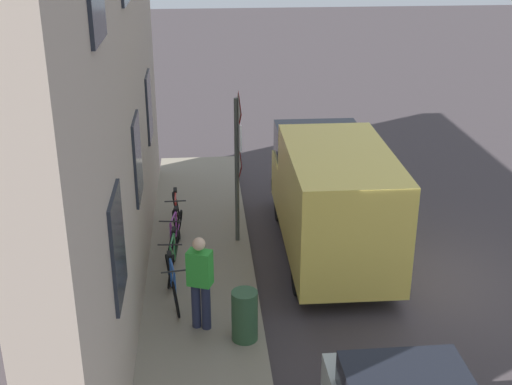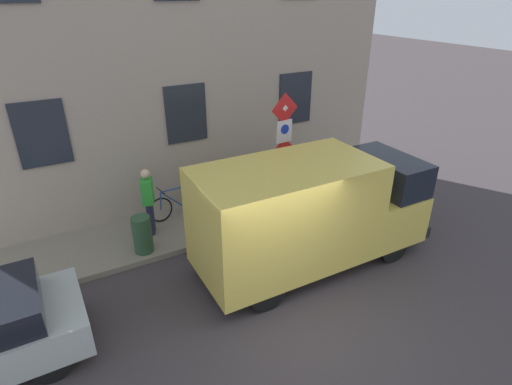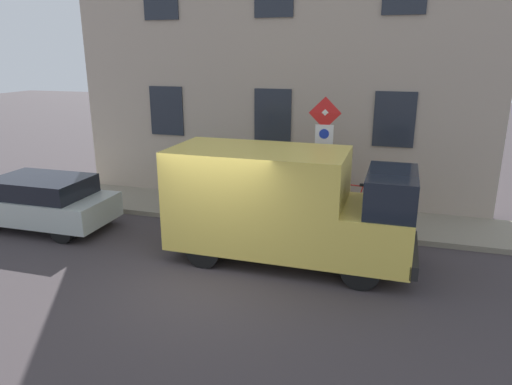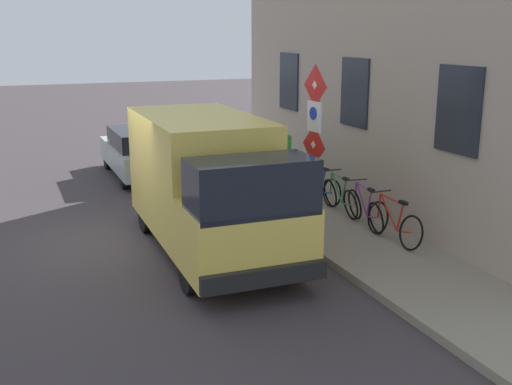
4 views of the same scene
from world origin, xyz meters
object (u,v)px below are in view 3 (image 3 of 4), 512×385
delivery_van (285,203)px  bicycle_blue (248,191)px  bicycle_purple (317,197)px  parked_hatchback (39,201)px  bicycle_green (282,194)px  bicycle_red (353,200)px  pedestrian (213,175)px  litter_bin (191,197)px  sign_post_stacked (324,148)px

delivery_van → bicycle_blue: bearing=120.3°
delivery_van → bicycle_purple: (3.29, -0.18, -0.82)m
parked_hatchback → bicycle_green: (3.14, -5.81, -0.22)m
delivery_van → parked_hatchback: size_ratio=1.33×
bicycle_red → pedestrian: (-0.52, 3.98, 0.56)m
litter_bin → parked_hatchback: bearing=118.6°
delivery_van → pedestrian: size_ratio=3.11×
delivery_van → bicycle_blue: (3.28, 1.87, -0.82)m
bicycle_red → bicycle_blue: bearing=-1.6°
sign_post_stacked → bicycle_green: sign_post_stacked is taller
bicycle_red → bicycle_blue: same height
bicycle_green → bicycle_blue: size_ratio=1.01×
parked_hatchback → litter_bin: (1.90, -3.48, -0.14)m
bicycle_green → delivery_van: bearing=108.8°
delivery_van → litter_bin: 3.85m
delivery_van → bicycle_blue: size_ratio=3.13×
sign_post_stacked → delivery_van: (-1.90, 0.53, -0.89)m
bicycle_purple → pedestrian: bearing=17.6°
bicycle_blue → litter_bin: size_ratio=1.90×
sign_post_stacked → bicycle_red: bearing=-26.2°
delivery_van → pedestrian: 3.93m
bicycle_blue → litter_bin: (-1.24, 1.30, 0.08)m
bicycle_blue → delivery_van: bearing=111.2°
bicycle_blue → pedestrian: size_ratio=0.99×
parked_hatchback → pedestrian: 4.70m
sign_post_stacked → parked_hatchback: (-1.75, 7.18, -1.49)m
parked_hatchback → litter_bin: size_ratio=4.45×
bicycle_red → bicycle_green: size_ratio=1.00×
bicycle_green → sign_post_stacked: bearing=139.2°
delivery_van → bicycle_green: delivery_van is taller
pedestrian → parked_hatchback: bearing=54.6°
parked_hatchback → bicycle_red: size_ratio=2.34×
parked_hatchback → bicycle_purple: parked_hatchback is taller
sign_post_stacked → litter_bin: size_ratio=3.57×
bicycle_green → bicycle_blue: bearing=4.5°
pedestrian → delivery_van: bearing=155.7°
bicycle_red → pedestrian: pedestrian is taller
delivery_van → bicycle_blue: delivery_van is taller
bicycle_red → bicycle_green: bearing=-1.6°
parked_hatchback → pedestrian: size_ratio=2.33×
sign_post_stacked → litter_bin: (0.15, 3.70, -1.63)m
bicycle_red → litter_bin: litter_bin is taller
bicycle_purple → pedestrian: (-0.52, 2.95, 0.56)m
sign_post_stacked → delivery_van: size_ratio=0.60×
bicycle_red → sign_post_stacked: bearing=62.1°
bicycle_green → bicycle_blue: (-0.00, 1.03, 0.00)m
litter_bin → bicycle_green: bearing=-62.0°
delivery_van → pedestrian: bearing=135.6°
sign_post_stacked → bicycle_purple: 2.23m
parked_hatchback → sign_post_stacked: bearing=-166.6°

